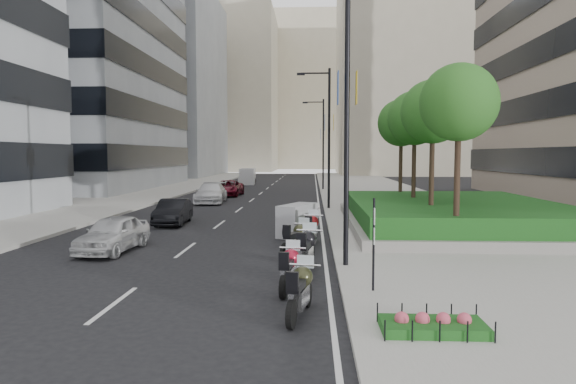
# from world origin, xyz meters

# --- Properties ---
(ground) EXTENTS (160.00, 160.00, 0.00)m
(ground) POSITION_xyz_m (0.00, 0.00, 0.00)
(ground) COLOR black
(ground) RESTS_ON ground
(sidewalk_right) EXTENTS (10.00, 100.00, 0.15)m
(sidewalk_right) POSITION_xyz_m (9.00, 30.00, 0.07)
(sidewalk_right) COLOR #9E9B93
(sidewalk_right) RESTS_ON ground
(sidewalk_left) EXTENTS (8.00, 100.00, 0.15)m
(sidewalk_left) POSITION_xyz_m (-12.00, 30.00, 0.07)
(sidewalk_left) COLOR #9E9B93
(sidewalk_left) RESTS_ON ground
(lane_edge) EXTENTS (0.12, 100.00, 0.01)m
(lane_edge) POSITION_xyz_m (3.70, 30.00, 0.01)
(lane_edge) COLOR silver
(lane_edge) RESTS_ON ground
(lane_centre) EXTENTS (0.12, 100.00, 0.01)m
(lane_centre) POSITION_xyz_m (-1.50, 30.00, 0.01)
(lane_centre) COLOR silver
(lane_centre) RESTS_ON ground
(building_grey_far) EXTENTS (22.00, 26.00, 30.00)m
(building_grey_far) POSITION_xyz_m (-24.00, 70.00, 15.00)
(building_grey_far) COLOR gray
(building_grey_far) RESTS_ON ground
(building_cream_right) EXTENTS (28.00, 24.00, 36.00)m
(building_cream_right) POSITION_xyz_m (22.00, 80.00, 18.00)
(building_cream_right) COLOR #B7AD93
(building_cream_right) RESTS_ON ground
(building_cream_left) EXTENTS (26.00, 24.00, 34.00)m
(building_cream_left) POSITION_xyz_m (-18.00, 100.00, 17.00)
(building_cream_left) COLOR #B7AD93
(building_cream_left) RESTS_ON ground
(building_cream_centre) EXTENTS (30.00, 24.00, 38.00)m
(building_cream_centre) POSITION_xyz_m (2.00, 120.00, 19.00)
(building_cream_centre) COLOR #B7AD93
(building_cream_centre) RESTS_ON ground
(planter) EXTENTS (10.00, 14.00, 0.40)m
(planter) POSITION_xyz_m (10.00, 10.00, 0.35)
(planter) COLOR gray
(planter) RESTS_ON sidewalk_right
(hedge) EXTENTS (9.40, 13.40, 0.80)m
(hedge) POSITION_xyz_m (10.00, 10.00, 0.95)
(hedge) COLOR #113C15
(hedge) RESTS_ON planter
(flower_bed) EXTENTS (2.00, 1.00, 0.20)m
(flower_bed) POSITION_xyz_m (5.60, -5.00, 0.25)
(flower_bed) COLOR #113C15
(flower_bed) RESTS_ON sidewalk_right
(tree_0) EXTENTS (2.80, 2.80, 6.30)m
(tree_0) POSITION_xyz_m (8.50, 4.00, 5.42)
(tree_0) COLOR #332319
(tree_0) RESTS_ON planter
(tree_1) EXTENTS (2.80, 2.80, 6.30)m
(tree_1) POSITION_xyz_m (8.50, 8.00, 5.42)
(tree_1) COLOR #332319
(tree_1) RESTS_ON planter
(tree_2) EXTENTS (2.80, 2.80, 6.30)m
(tree_2) POSITION_xyz_m (8.50, 12.00, 5.42)
(tree_2) COLOR #332319
(tree_2) RESTS_ON planter
(tree_3) EXTENTS (2.80, 2.80, 6.30)m
(tree_3) POSITION_xyz_m (8.50, 16.00, 5.42)
(tree_3) COLOR #332319
(tree_3) RESTS_ON planter
(lamp_post_0) EXTENTS (2.34, 0.45, 9.00)m
(lamp_post_0) POSITION_xyz_m (4.14, 1.00, 5.07)
(lamp_post_0) COLOR black
(lamp_post_0) RESTS_ON ground
(lamp_post_1) EXTENTS (2.34, 0.45, 9.00)m
(lamp_post_1) POSITION_xyz_m (4.14, 18.00, 5.07)
(lamp_post_1) COLOR black
(lamp_post_1) RESTS_ON ground
(lamp_post_2) EXTENTS (2.34, 0.45, 9.00)m
(lamp_post_2) POSITION_xyz_m (4.14, 36.00, 5.07)
(lamp_post_2) COLOR black
(lamp_post_2) RESTS_ON ground
(parking_sign) EXTENTS (0.06, 0.32, 2.50)m
(parking_sign) POSITION_xyz_m (4.80, -2.00, 1.46)
(parking_sign) COLOR black
(parking_sign) RESTS_ON ground
(motorcycle_0) EXTENTS (0.74, 2.15, 1.08)m
(motorcycle_0) POSITION_xyz_m (3.00, -3.72, 0.58)
(motorcycle_0) COLOR black
(motorcycle_0) RESTS_ON ground
(motorcycle_1) EXTENTS (0.72, 2.15, 1.07)m
(motorcycle_1) POSITION_xyz_m (2.66, -1.56, 0.57)
(motorcycle_1) COLOR black
(motorcycle_1) RESTS_ON ground
(motorcycle_2) EXTENTS (0.82, 2.44, 1.22)m
(motorcycle_2) POSITION_xyz_m (3.08, 0.67, 0.65)
(motorcycle_2) COLOR black
(motorcycle_2) RESTS_ON ground
(motorcycle_3) EXTENTS (1.11, 2.10, 1.12)m
(motorcycle_3) POSITION_xyz_m (2.72, 2.92, 0.60)
(motorcycle_3) COLOR black
(motorcycle_3) RESTS_ON ground
(motorcycle_4) EXTENTS (0.78, 2.34, 1.17)m
(motorcycle_4) POSITION_xyz_m (3.22, 5.14, 0.62)
(motorcycle_4) COLOR black
(motorcycle_4) RESTS_ON ground
(motorcycle_5) EXTENTS (1.81, 2.50, 1.41)m
(motorcycle_5) POSITION_xyz_m (2.60, 7.39, 0.70)
(motorcycle_5) COLOR black
(motorcycle_5) RESTS_ON ground
(motorcycle_6) EXTENTS (0.82, 1.99, 1.01)m
(motorcycle_6) POSITION_xyz_m (3.16, 9.60, 0.54)
(motorcycle_6) COLOR black
(motorcycle_6) RESTS_ON ground
(car_a) EXTENTS (1.87, 4.03, 1.34)m
(car_a) POSITION_xyz_m (-4.10, 3.57, 0.67)
(car_a) COLOR #B7B8B9
(car_a) RESTS_ON ground
(car_b) EXTENTS (1.58, 3.99, 1.29)m
(car_b) POSITION_xyz_m (-3.88, 10.98, 0.65)
(car_b) COLOR black
(car_b) RESTS_ON ground
(car_c) EXTENTS (2.39, 5.19, 1.47)m
(car_c) POSITION_xyz_m (-4.24, 22.57, 0.73)
(car_c) COLOR silver
(car_c) RESTS_ON ground
(car_d) EXTENTS (2.40, 4.92, 1.35)m
(car_d) POSITION_xyz_m (-4.06, 28.95, 0.67)
(car_d) COLOR maroon
(car_d) RESTS_ON ground
(delivery_van) EXTENTS (1.98, 4.61, 1.89)m
(delivery_van) POSITION_xyz_m (-4.56, 46.35, 0.88)
(delivery_van) COLOR silver
(delivery_van) RESTS_ON ground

